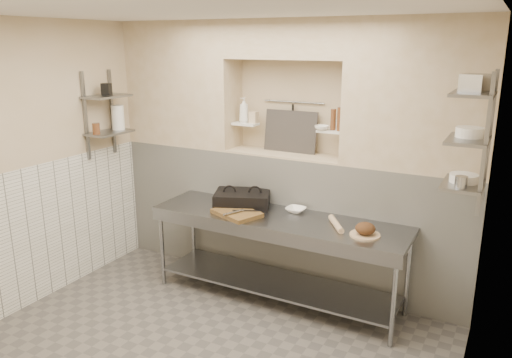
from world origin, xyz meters
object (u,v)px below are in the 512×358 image
Objects in this scene: rolling_pin at (336,224)px; bread_loaf at (365,228)px; jug_left at (118,117)px; bowl_alcove at (322,128)px; panini_press at (242,199)px; bottle_soap at (244,110)px; mixing_bowl at (296,210)px; prep_table at (277,242)px; cutting_board at (237,213)px.

bread_loaf is (0.30, -0.09, 0.04)m from rolling_pin.
bread_loaf is 0.65× the size of jug_left.
rolling_pin is at bearing -54.03° from bowl_alcove.
bottle_soap reaches higher than panini_press.
mixing_bowl is at bearing -14.22° from panini_press.
prep_table is at bearing -39.48° from panini_press.
bread_loaf reaches higher than prep_table.
prep_table is at bearing -39.55° from bottle_soap.
jug_left reaches higher than panini_press.
bread_loaf is at bearing -20.36° from mixing_bowl.
bottle_soap is 1.00× the size of jug_left.
bread_loaf is (1.29, 0.06, 0.05)m from cutting_board.
rolling_pin reaches higher than prep_table.
cutting_board is at bearing -66.38° from bottle_soap.
prep_table is 0.96m from bread_loaf.
panini_press is 2.47× the size of bottle_soap.
mixing_bowl is at bearing 157.27° from rolling_pin.
mixing_bowl is 0.72× the size of jug_left.
prep_table is at bearing 18.80° from cutting_board.
panini_press is at bearing 108.45° from cutting_board.
bread_loaf is at bearing -4.35° from prep_table.
panini_press is 3.79× the size of bread_loaf.
mixing_bowl is at bearing -115.54° from bowl_alcove.
mixing_bowl reaches higher than cutting_board.
rolling_pin is at bearing 0.13° from jug_left.
bottle_soap is (-0.22, 0.43, 0.87)m from panini_press.
cutting_board is at bearing -143.34° from mixing_bowl.
bowl_alcove is (-0.36, 0.50, 0.81)m from rolling_pin.
mixing_bowl is 0.52× the size of rolling_pin.
bread_loaf is (0.90, -0.07, 0.33)m from prep_table.
rolling_pin is (1.08, -0.13, -0.05)m from panini_press.
cutting_board is 1.29m from bread_loaf.
panini_press is (-0.48, 0.14, 0.33)m from prep_table.
bottle_soap reaches higher than cutting_board.
bowl_alcove reaches higher than panini_press.
bowl_alcove reaches higher than mixing_bowl.
cutting_board is (0.09, -0.28, -0.06)m from panini_press.
bowl_alcove is at bearing 64.46° from mixing_bowl.
bowl_alcove is at bearing 125.97° from rolling_pin.
jug_left is (-2.91, 0.08, 0.78)m from bread_loaf.
bread_loaf is at bearing -16.25° from rolling_pin.
mixing_bowl is at bearing 5.85° from jug_left.
rolling_pin is 2.74m from jug_left.
bowl_alcove is at bearing 5.06° from panini_press.
cutting_board is at bearing -5.08° from jug_left.
cutting_board is 1.69× the size of jug_left.
panini_press is 1.47× the size of cutting_board.
bowl_alcove reaches higher than rolling_pin.
rolling_pin is at bearing -29.24° from panini_press.
mixing_bowl is 0.87m from bowl_alcove.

